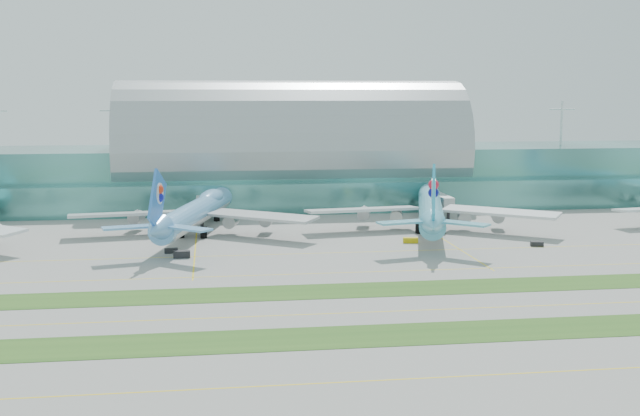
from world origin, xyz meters
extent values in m
plane|color=gray|center=(0.00, 0.00, 0.00)|extent=(700.00, 700.00, 0.00)
cube|color=#3D7A75|center=(0.00, 130.00, 10.00)|extent=(340.00, 42.00, 20.00)
cube|color=#3D7A75|center=(0.00, 106.00, 5.00)|extent=(340.00, 8.00, 10.00)
ellipsoid|color=#9EA5A8|center=(0.00, 130.00, 20.00)|extent=(340.00, 46.20, 16.17)
cylinder|color=white|center=(0.00, 130.00, 28.00)|extent=(0.80, 0.80, 16.00)
cube|color=#B2B7B7|center=(-31.00, 95.00, 5.50)|extent=(3.50, 22.00, 3.00)
cylinder|color=black|center=(-31.00, 85.00, 2.00)|extent=(1.00, 1.00, 4.00)
cube|color=#B2B7B7|center=(44.00, 95.00, 5.50)|extent=(3.50, 22.00, 3.00)
cylinder|color=black|center=(44.00, 85.00, 2.00)|extent=(1.00, 1.00, 4.00)
cube|color=#2D591E|center=(0.00, -28.00, 0.04)|extent=(420.00, 12.00, 0.08)
cube|color=#2D591E|center=(0.00, 2.00, 0.04)|extent=(420.00, 12.00, 0.08)
cube|color=yellow|center=(0.00, -48.00, 0.01)|extent=(420.00, 0.35, 0.01)
cube|color=yellow|center=(0.00, -14.00, 0.01)|extent=(420.00, 0.35, 0.01)
cube|color=yellow|center=(0.00, 18.00, 0.01)|extent=(420.00, 0.35, 0.01)
cube|color=yellow|center=(0.00, 40.00, 0.01)|extent=(420.00, 0.35, 0.01)
cylinder|color=#65A6DE|center=(-32.45, 69.60, 6.36)|extent=(21.64, 64.36, 6.47)
ellipsoid|color=#65A6DE|center=(-28.15, 87.19, 8.14)|extent=(10.64, 20.56, 4.61)
cone|color=#65A6DE|center=(-24.17, 103.44, 6.36)|extent=(7.52, 6.60, 6.47)
cone|color=#65A6DE|center=(-41.12, 34.14, 7.61)|extent=(8.20, 10.58, 6.14)
cube|color=#B8BBBE|center=(-51.18, 72.03, 5.95)|extent=(32.10, 12.27, 1.27)
cylinder|color=gray|center=(-45.28, 76.39, 3.76)|extent=(4.81, 6.41, 3.55)
cube|color=#B8BBBE|center=(-14.70, 63.11, 5.95)|extent=(29.99, 24.65, 1.27)
cylinder|color=gray|center=(-17.93, 69.70, 3.76)|extent=(4.81, 6.41, 3.55)
cube|color=blue|center=(-40.62, 36.16, 14.19)|extent=(3.86, 13.47, 15.04)
cylinder|color=silver|center=(-40.37, 37.18, 15.75)|extent=(2.10, 5.09, 5.01)
cylinder|color=black|center=(-26.61, 93.47, 1.56)|extent=(1.88, 1.88, 3.13)
cylinder|color=black|center=(-36.48, 66.29, 1.56)|extent=(1.88, 1.88, 3.13)
cylinder|color=black|center=(-30.40, 64.80, 1.56)|extent=(1.88, 1.88, 3.13)
cylinder|color=#5EB4CE|center=(33.30, 67.33, 6.52)|extent=(23.29, 65.77, 6.63)
ellipsoid|color=#5EB4CE|center=(38.03, 85.27, 8.34)|extent=(11.22, 21.08, 4.72)
cone|color=#5EB4CE|center=(42.40, 101.85, 6.52)|extent=(7.77, 6.86, 6.63)
cone|color=#5EB4CE|center=(23.77, 31.15, 7.80)|extent=(8.54, 10.91, 6.30)
cube|color=silver|center=(14.16, 70.16, 6.09)|extent=(32.82, 12.03, 1.31)
cylinder|color=#979CA0|center=(20.28, 74.52, 3.85)|extent=(5.01, 6.61, 3.63)
cube|color=silver|center=(51.36, 60.36, 6.09)|extent=(30.50, 25.64, 1.31)
cylinder|color=#979CA0|center=(48.18, 67.17, 3.85)|extent=(5.01, 6.61, 3.63)
cube|color=#30ABD7|center=(24.32, 33.22, 14.54)|extent=(4.20, 13.75, 15.41)
cylinder|color=white|center=(24.59, 34.25, 16.14)|extent=(2.24, 5.21, 5.13)
cylinder|color=black|center=(39.72, 91.68, 1.60)|extent=(1.92, 1.92, 3.21)
cylinder|color=black|center=(29.11, 64.01, 1.60)|extent=(1.92, 1.92, 3.21)
cylinder|color=black|center=(35.32, 62.38, 1.60)|extent=(1.92, 1.92, 3.21)
cube|color=black|center=(-35.44, 39.05, 0.84)|extent=(4.06, 2.23, 1.68)
cube|color=black|center=(-38.22, 45.08, 0.60)|extent=(3.33, 1.71, 1.21)
cube|color=#C3AB0B|center=(23.23, 50.13, 0.70)|extent=(4.06, 2.30, 1.40)
cube|color=black|center=(54.14, 41.22, 0.61)|extent=(3.50, 2.32, 1.22)
camera|label=1|loc=(-28.48, -150.67, 38.83)|focal=45.00mm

